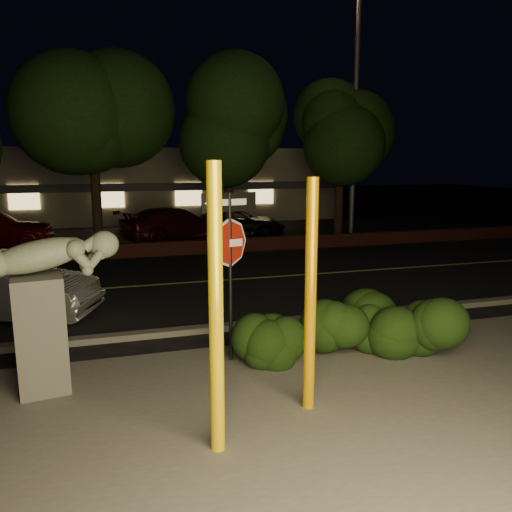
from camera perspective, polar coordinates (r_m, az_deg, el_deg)
The scene contains 21 objects.
ground at distance 16.90m, azimuth -9.11°, elevation -0.70°, with size 90.00×90.00×0.00m, color black.
patio at distance 6.70m, azimuth 3.86°, elevation -19.04°, with size 14.00×6.00×0.02m, color #4C4944.
road at distance 14.00m, azimuth -7.52°, elevation -3.04°, with size 80.00×8.00×0.01m, color black.
lane_marking at distance 14.00m, azimuth -7.52°, elevation -2.99°, with size 80.00×0.12×0.01m, color #AD9C45.
curb at distance 10.11m, azimuth -3.86°, elevation -8.14°, with size 80.00×0.25×0.12m, color #4C4944.
brick_wall at distance 18.12m, azimuth -9.67°, elevation 0.87°, with size 40.00×0.35×0.50m, color #4D2018.
parking_lot at distance 23.76m, azimuth -11.30°, elevation 2.57°, with size 40.00×12.00×0.01m, color black.
building at distance 31.52m, azimuth -12.79°, elevation 8.15°, with size 22.00×10.20×4.00m.
tree_far_b at distance 19.83m, azimuth -18.50°, elevation 18.17°, with size 5.20×5.20×8.41m.
tree_far_c at distance 19.90m, azimuth -3.23°, elevation 17.52°, with size 4.80×4.80×7.84m.
tree_far_d at distance 22.02m, azimuth 9.76°, elevation 16.11°, with size 4.40×4.40×7.42m.
yellow_pole_left at distance 5.61m, azimuth -4.59°, elevation -6.52°, with size 0.17×0.17×3.35m, color yellow.
yellow_pole_right at distance 6.62m, azimuth 6.24°, elevation -4.75°, with size 0.16×0.16×3.15m, color #D79202.
signpost at distance 8.11m, azimuth -3.00°, elevation 1.45°, with size 0.95×0.24×2.84m.
sculpture at distance 7.77m, azimuth -23.34°, elevation -4.27°, with size 2.19×0.86×2.33m.
hedge_center at distance 8.16m, azimuth -0.75°, elevation -9.60°, with size 1.90×0.89×0.99m, color black.
hedge_right at distance 9.14m, azimuth 10.51°, elevation -6.81°, with size 1.83×0.98×1.20m, color black.
hedge_far_right at distance 9.06m, azimuth 17.37°, elevation -7.53°, with size 1.63×1.02×1.13m, color black.
streetlight at distance 22.03m, azimuth 10.82°, elevation 18.04°, with size 1.56×0.45×10.37m.
parked_car_darkred at distance 21.49m, azimuth -9.26°, elevation 3.65°, with size 1.96×4.83×1.40m, color #3A0C0E.
parked_car_dark at distance 22.35m, azimuth -2.03°, elevation 3.76°, with size 1.95×4.22×1.17m, color black.
Camera 1 is at (-2.04, -6.44, 3.35)m, focal length 35.00 mm.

